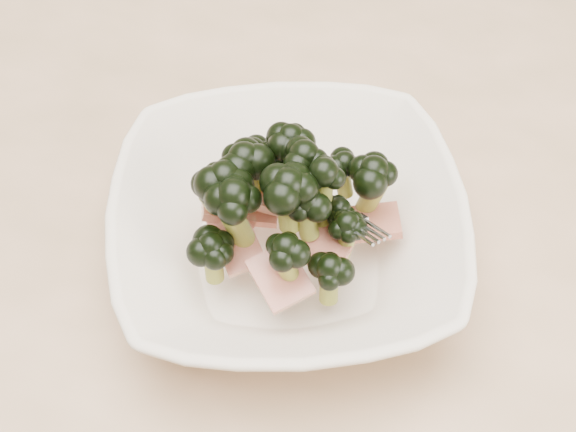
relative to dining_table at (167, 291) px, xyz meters
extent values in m
cube|color=tan|center=(0.00, 0.00, 0.08)|extent=(1.20, 0.80, 0.04)
imported|color=beige|center=(0.11, 0.00, 0.13)|extent=(0.34, 0.34, 0.06)
cylinder|color=olive|center=(0.12, -0.02, 0.18)|extent=(0.02, 0.02, 0.04)
ellipsoid|color=black|center=(0.12, -0.02, 0.21)|extent=(0.04, 0.04, 0.03)
cylinder|color=olive|center=(0.10, 0.03, 0.16)|extent=(0.01, 0.02, 0.04)
ellipsoid|color=black|center=(0.10, 0.03, 0.18)|extent=(0.03, 0.03, 0.02)
cylinder|color=olive|center=(0.08, 0.01, 0.17)|extent=(0.02, 0.02, 0.04)
ellipsoid|color=black|center=(0.08, 0.01, 0.19)|extent=(0.04, 0.04, 0.03)
cylinder|color=olive|center=(0.07, -0.05, 0.14)|extent=(0.01, 0.02, 0.03)
ellipsoid|color=black|center=(0.07, -0.05, 0.16)|extent=(0.03, 0.03, 0.03)
cylinder|color=olive|center=(0.08, -0.03, 0.17)|extent=(0.02, 0.03, 0.05)
ellipsoid|color=black|center=(0.08, -0.03, 0.20)|extent=(0.04, 0.04, 0.03)
cylinder|color=olive|center=(0.14, 0.00, 0.18)|extent=(0.02, 0.02, 0.05)
ellipsoid|color=black|center=(0.14, 0.00, 0.20)|extent=(0.04, 0.04, 0.03)
cylinder|color=olive|center=(0.13, -0.05, 0.16)|extent=(0.02, 0.02, 0.04)
ellipsoid|color=black|center=(0.13, -0.05, 0.18)|extent=(0.03, 0.03, 0.03)
cylinder|color=olive|center=(0.06, -0.01, 0.16)|extent=(0.02, 0.02, 0.05)
ellipsoid|color=black|center=(0.06, -0.01, 0.18)|extent=(0.03, 0.03, 0.03)
cylinder|color=olive|center=(0.08, 0.03, 0.16)|extent=(0.02, 0.02, 0.03)
ellipsoid|color=black|center=(0.08, 0.03, 0.18)|extent=(0.04, 0.04, 0.03)
cylinder|color=olive|center=(0.16, -0.01, 0.15)|extent=(0.02, 0.01, 0.04)
ellipsoid|color=black|center=(0.16, -0.01, 0.17)|extent=(0.03, 0.03, 0.02)
cylinder|color=olive|center=(0.13, -0.01, 0.17)|extent=(0.02, 0.02, 0.03)
ellipsoid|color=black|center=(0.13, -0.01, 0.19)|extent=(0.04, 0.04, 0.03)
cylinder|color=olive|center=(0.17, 0.04, 0.15)|extent=(0.03, 0.02, 0.05)
ellipsoid|color=black|center=(0.17, 0.04, 0.18)|extent=(0.04, 0.04, 0.03)
cylinder|color=olive|center=(0.15, 0.00, 0.15)|extent=(0.02, 0.01, 0.03)
ellipsoid|color=black|center=(0.15, 0.00, 0.17)|extent=(0.03, 0.03, 0.02)
cylinder|color=olive|center=(0.16, -0.04, 0.14)|extent=(0.02, 0.02, 0.03)
ellipsoid|color=black|center=(0.16, -0.04, 0.16)|extent=(0.03, 0.03, 0.03)
cylinder|color=olive|center=(0.15, 0.05, 0.15)|extent=(0.02, 0.02, 0.03)
ellipsoid|color=black|center=(0.15, 0.05, 0.17)|extent=(0.03, 0.03, 0.02)
cylinder|color=olive|center=(0.07, -0.01, 0.17)|extent=(0.02, 0.02, 0.05)
ellipsoid|color=black|center=(0.07, -0.01, 0.19)|extent=(0.04, 0.04, 0.03)
cylinder|color=olive|center=(0.11, 0.04, 0.16)|extent=(0.02, 0.03, 0.05)
ellipsoid|color=black|center=(0.11, 0.04, 0.19)|extent=(0.04, 0.04, 0.03)
cylinder|color=olive|center=(0.12, 0.02, 0.18)|extent=(0.02, 0.02, 0.04)
ellipsoid|color=black|center=(0.12, 0.02, 0.20)|extent=(0.04, 0.04, 0.03)
cube|color=maroon|center=(0.15, -0.01, 0.15)|extent=(0.04, 0.06, 0.01)
cube|color=maroon|center=(0.11, 0.04, 0.15)|extent=(0.05, 0.04, 0.02)
cube|color=maroon|center=(0.18, 0.02, 0.13)|extent=(0.05, 0.05, 0.02)
cube|color=maroon|center=(0.08, -0.03, 0.14)|extent=(0.05, 0.06, 0.02)
cube|color=maroon|center=(0.08, 0.02, 0.13)|extent=(0.05, 0.04, 0.01)
cube|color=maroon|center=(0.09, 0.03, 0.13)|extent=(0.04, 0.05, 0.02)
cube|color=maroon|center=(0.12, -0.05, 0.14)|extent=(0.05, 0.05, 0.02)
cube|color=maroon|center=(0.07, 0.00, 0.15)|extent=(0.05, 0.05, 0.02)
camera|label=1|loc=(0.22, -0.35, 0.61)|focal=50.00mm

